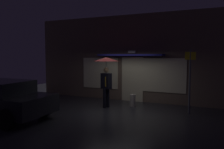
{
  "coord_description": "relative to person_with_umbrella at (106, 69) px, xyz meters",
  "views": [
    {
      "loc": [
        3.81,
        -8.48,
        2.26
      ],
      "look_at": [
        -0.28,
        0.37,
        1.46
      ],
      "focal_mm": 36.7,
      "sensor_mm": 36.0,
      "label": 1
    }
  ],
  "objects": [
    {
      "name": "building_facade",
      "position": [
        0.55,
        1.97,
        0.44
      ],
      "size": [
        10.94,
        1.0,
        4.27
      ],
      "color": "brown",
      "rests_on": "ground"
    },
    {
      "name": "sidewalk_bollard",
      "position": [
        0.99,
        0.66,
        -1.41
      ],
      "size": [
        0.25,
        0.25,
        0.54
      ],
      "primitive_type": "cylinder",
      "color": "#B2A899",
      "rests_on": "ground"
    },
    {
      "name": "person_with_umbrella",
      "position": [
        0.0,
        0.0,
        0.0
      ],
      "size": [
        1.09,
        1.09,
        2.2
      ],
      "rotation": [
        0.0,
        0.0,
        -0.3
      ],
      "color": "black",
      "rests_on": "ground"
    },
    {
      "name": "street_sign_post",
      "position": [
        3.41,
        0.41,
        -0.26
      ],
      "size": [
        0.4,
        0.07,
        2.51
      ],
      "color": "#595B60",
      "rests_on": "ground"
    },
    {
      "name": "ground_plane",
      "position": [
        0.55,
        -0.37,
        -1.68
      ],
      "size": [
        18.0,
        18.0,
        0.0
      ],
      "primitive_type": "plane",
      "color": "#26262B"
    }
  ]
}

